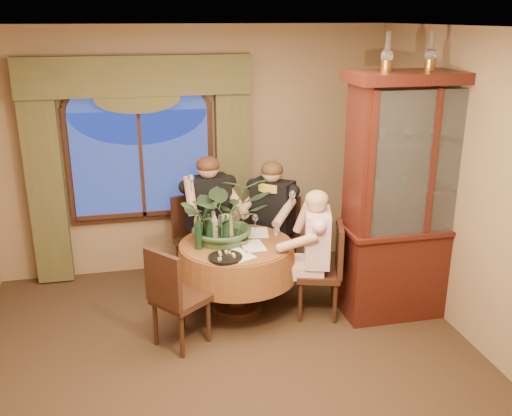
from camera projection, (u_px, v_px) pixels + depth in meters
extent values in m
plane|color=black|center=(236.00, 387.00, 4.66)|extent=(5.00, 5.00, 0.00)
plane|color=#896A4C|center=(194.00, 152.00, 6.52)|extent=(4.50, 0.00, 4.50)
plane|color=#896A4C|center=(503.00, 206.00, 4.68)|extent=(0.00, 5.00, 5.00)
plane|color=white|center=(231.00, 29.00, 3.76)|extent=(5.00, 5.00, 0.00)
cube|color=#474226|center=(45.00, 182.00, 6.15)|extent=(0.38, 0.14, 2.32)
cube|color=#474226|center=(233.00, 171.00, 6.57)|extent=(0.38, 0.14, 2.32)
cylinder|color=maroon|center=(237.00, 277.00, 5.75)|extent=(1.57, 1.57, 0.75)
cube|color=#35110C|center=(417.00, 198.00, 5.51)|extent=(1.49, 0.58, 2.41)
cube|color=black|center=(318.00, 271.00, 5.65)|extent=(0.53, 0.53, 0.96)
cube|color=black|center=(275.00, 240.00, 6.43)|extent=(0.59, 0.59, 0.96)
cube|color=black|center=(197.00, 241.00, 6.41)|extent=(0.54, 0.54, 0.96)
cube|color=black|center=(181.00, 296.00, 5.14)|extent=(0.59, 0.59, 0.96)
imported|color=#365333|center=(225.00, 182.00, 5.54)|extent=(0.90, 1.00, 0.78)
imported|color=brown|center=(240.00, 241.00, 5.60)|extent=(0.17, 0.17, 0.05)
cylinder|color=black|center=(225.00, 257.00, 5.26)|extent=(0.32, 0.32, 0.02)
cylinder|color=black|center=(209.00, 230.00, 5.50)|extent=(0.07, 0.07, 0.33)
cylinder|color=black|center=(206.00, 224.00, 5.67)|extent=(0.07, 0.07, 0.33)
cylinder|color=black|center=(226.00, 231.00, 5.47)|extent=(0.07, 0.07, 0.33)
cylinder|color=tan|center=(198.00, 226.00, 5.60)|extent=(0.07, 0.07, 0.33)
cylinder|color=black|center=(198.00, 233.00, 5.44)|extent=(0.07, 0.07, 0.33)
cylinder|color=tan|center=(214.00, 228.00, 5.56)|extent=(0.07, 0.07, 0.33)
cube|color=white|center=(253.00, 246.00, 5.54)|extent=(0.23, 0.31, 0.00)
cube|color=white|center=(258.00, 233.00, 5.88)|extent=(0.26, 0.33, 0.00)
cube|color=white|center=(239.00, 255.00, 5.34)|extent=(0.32, 0.36, 0.00)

